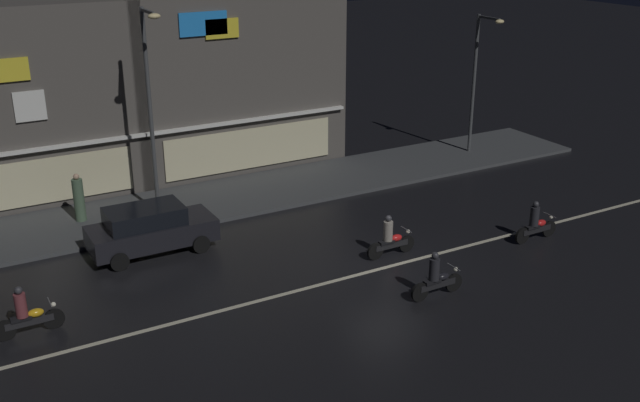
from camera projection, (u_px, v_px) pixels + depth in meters
name	position (u px, v px, depth m)	size (l,w,h in m)	color
ground_plane	(385.00, 268.00, 24.67)	(140.00, 140.00, 0.00)	black
lane_divider_stripe	(385.00, 268.00, 24.67)	(29.15, 0.16, 0.01)	beige
sidewalk_far	(273.00, 189.00, 31.51)	(30.69, 4.39, 0.14)	#424447
storefront_left_block	(218.00, 66.00, 34.43)	(9.85, 6.81, 8.82)	#56514C
storefront_center_block	(8.00, 97.00, 30.49)	(9.63, 7.09, 7.90)	#56514C
streetlamp_mid	(151.00, 98.00, 27.11)	(0.44, 1.64, 7.79)	#47494C
streetlamp_east	(478.00, 72.00, 34.80)	(0.44, 1.64, 6.55)	#47494C
pedestrian_on_sidewalk	(79.00, 199.00, 27.84)	(0.40, 0.40, 1.86)	#4C664C
parked_car_near_kerb	(150.00, 229.00, 25.54)	(4.30, 1.98, 1.67)	black
motorcycle_lead	(26.00, 315.00, 20.53)	(1.90, 0.60, 1.52)	black
motorcycle_following	(390.00, 239.00, 25.31)	(1.90, 0.60, 1.52)	black
motorcycle_opposite_lane	(436.00, 278.00, 22.60)	(1.90, 0.60, 1.52)	black
motorcycle_trailing_far	(536.00, 224.00, 26.54)	(1.90, 0.60, 1.52)	black
traffic_cone	(132.00, 246.00, 25.62)	(0.36, 0.36, 0.55)	orange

